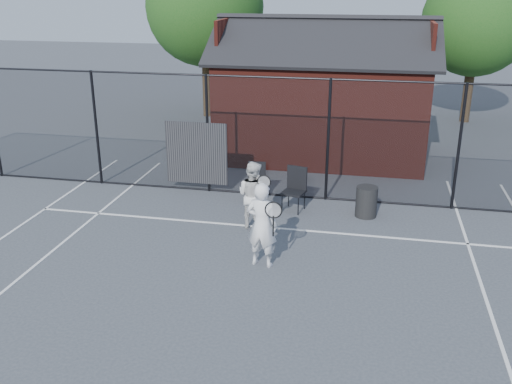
% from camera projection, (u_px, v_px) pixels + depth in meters
% --- Properties ---
extents(ground, '(80.00, 80.00, 0.00)m').
position_uv_depth(ground, '(241.00, 297.00, 9.77)').
color(ground, '#3F4348').
rests_on(ground, ground).
extents(court_lines, '(11.02, 18.00, 0.01)m').
position_uv_depth(court_lines, '(221.00, 342.00, 8.55)').
color(court_lines, white).
rests_on(court_lines, ground).
extents(fence, '(22.04, 3.00, 3.00)m').
position_uv_depth(fence, '(274.00, 140.00, 13.91)').
color(fence, black).
rests_on(fence, ground).
extents(clubhouse, '(6.50, 4.36, 4.19)m').
position_uv_depth(clubhouse, '(323.00, 103.00, 17.38)').
color(clubhouse, '#5E1E16').
rests_on(clubhouse, ground).
extents(tree_left, '(4.48, 4.48, 6.44)m').
position_uv_depth(tree_left, '(205.00, 7.00, 21.57)').
color(tree_left, black).
rests_on(tree_left, ground).
extents(tree_right, '(3.97, 3.97, 5.70)m').
position_uv_depth(tree_right, '(477.00, 22.00, 20.76)').
color(tree_right, black).
rests_on(tree_right, ground).
extents(player_front, '(0.77, 0.59, 1.66)m').
position_uv_depth(player_front, '(262.00, 225.00, 10.62)').
color(player_front, white).
rests_on(player_front, ground).
extents(player_back, '(0.90, 0.83, 1.51)m').
position_uv_depth(player_back, '(253.00, 195.00, 12.30)').
color(player_back, white).
rests_on(player_back, ground).
extents(chair_left, '(0.47, 0.49, 0.91)m').
position_uv_depth(chair_left, '(256.00, 183.00, 13.96)').
color(chair_left, black).
rests_on(chair_left, ground).
extents(chair_right, '(0.59, 0.61, 1.02)m').
position_uv_depth(chair_right, '(294.00, 190.00, 13.30)').
color(chair_right, black).
rests_on(chair_right, ground).
extents(waste_bin, '(0.55, 0.55, 0.71)m').
position_uv_depth(waste_bin, '(366.00, 202.00, 13.03)').
color(waste_bin, black).
rests_on(waste_bin, ground).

